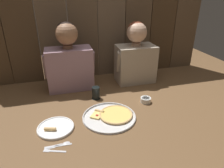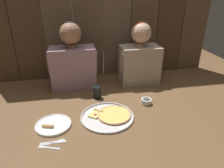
% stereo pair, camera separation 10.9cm
% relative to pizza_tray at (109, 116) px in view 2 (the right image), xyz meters
% --- Properties ---
extents(ground_plane, '(3.20, 3.20, 0.00)m').
position_rel_pizza_tray_xyz_m(ground_plane, '(0.08, 0.06, -0.01)').
color(ground_plane, brown).
extents(pizza_tray, '(0.38, 0.38, 0.03)m').
position_rel_pizza_tray_xyz_m(pizza_tray, '(0.00, 0.00, 0.00)').
color(pizza_tray, silver).
rests_on(pizza_tray, ground).
extents(dinner_plate, '(0.24, 0.24, 0.03)m').
position_rel_pizza_tray_xyz_m(dinner_plate, '(-0.38, -0.03, -0.00)').
color(dinner_plate, white).
rests_on(dinner_plate, ground).
extents(drinking_glass, '(0.07, 0.07, 0.10)m').
position_rel_pizza_tray_xyz_m(drinking_glass, '(-0.05, 0.29, 0.04)').
color(drinking_glass, black).
rests_on(drinking_glass, ground).
extents(dipping_bowl, '(0.08, 0.08, 0.04)m').
position_rel_pizza_tray_xyz_m(dipping_bowl, '(0.32, 0.13, 0.01)').
color(dipping_bowl, white).
rests_on(dipping_bowl, ground).
extents(table_fork, '(0.13, 0.06, 0.01)m').
position_rel_pizza_tray_xyz_m(table_fork, '(-0.40, -0.24, -0.01)').
color(table_fork, silver).
rests_on(table_fork, ground).
extents(table_knife, '(0.16, 0.02, 0.01)m').
position_rel_pizza_tray_xyz_m(table_knife, '(-0.38, -0.20, -0.01)').
color(table_knife, silver).
rests_on(table_knife, ground).
extents(table_spoon, '(0.14, 0.03, 0.01)m').
position_rel_pizza_tray_xyz_m(table_spoon, '(-0.35, -0.19, -0.01)').
color(table_spoon, silver).
rests_on(table_spoon, ground).
extents(diner_left, '(0.43, 0.20, 0.59)m').
position_rel_pizza_tray_xyz_m(diner_left, '(-0.23, 0.55, 0.26)').
color(diner_left, gray).
rests_on(diner_left, ground).
extents(diner_right, '(0.39, 0.22, 0.57)m').
position_rel_pizza_tray_xyz_m(diner_right, '(0.38, 0.55, 0.25)').
color(diner_right, '#B2A38E').
rests_on(diner_right, ground).
extents(wooden_backdrop_wall, '(2.19, 0.03, 1.24)m').
position_rel_pizza_tray_xyz_m(wooden_backdrop_wall, '(0.08, 0.79, 0.61)').
color(wooden_backdrop_wall, '#4E3A26').
rests_on(wooden_backdrop_wall, ground).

